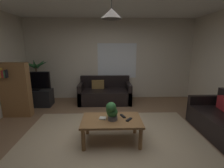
{
  "coord_description": "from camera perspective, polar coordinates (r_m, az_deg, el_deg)",
  "views": [
    {
      "loc": [
        -0.09,
        -2.82,
        1.79
      ],
      "look_at": [
        0.0,
        0.3,
        1.05
      ],
      "focal_mm": 25.83,
      "sensor_mm": 36.0,
      "label": 1
    }
  ],
  "objects": [
    {
      "name": "couch_right_side",
      "position": [
        4.12,
        34.94,
        -10.79
      ],
      "size": [
        0.84,
        1.38,
        0.82
      ],
      "rotation": [
        0.0,
        0.0,
        -1.57
      ],
      "color": "black",
      "rests_on": "ground"
    },
    {
      "name": "window_pane",
      "position": [
        5.53,
        1.77,
        8.17
      ],
      "size": [
        1.31,
        0.01,
        1.16
      ],
      "primitive_type": "cube",
      "color": "white"
    },
    {
      "name": "couch_under_window",
      "position": [
        5.24,
        -2.53,
        -3.53
      ],
      "size": [
        1.64,
        0.84,
        0.82
      ],
      "color": "black",
      "rests_on": "ground"
    },
    {
      "name": "floor",
      "position": [
        3.35,
        0.16,
        -19.19
      ],
      "size": [
        5.59,
        5.35,
        0.02
      ],
      "primitive_type": "cube",
      "color": "brown",
      "rests_on": "ground"
    },
    {
      "name": "remote_on_table_0",
      "position": [
        3.2,
        3.83,
        -11.23
      ],
      "size": [
        0.1,
        0.17,
        0.02
      ],
      "primitive_type": "cube",
      "rotation": [
        0.0,
        0.0,
        0.37
      ],
      "color": "black",
      "rests_on": "coffee_table"
    },
    {
      "name": "tv",
      "position": [
        5.29,
        -25.67,
        1.04
      ],
      "size": [
        0.91,
        0.16,
        0.56
      ],
      "color": "black",
      "rests_on": "tv_stand"
    },
    {
      "name": "coffee_table",
      "position": [
        3.12,
        -0.15,
        -13.51
      ],
      "size": [
        1.12,
        0.68,
        0.45
      ],
      "color": "olive",
      "rests_on": "ground"
    },
    {
      "name": "rug",
      "position": [
        3.17,
        0.29,
        -20.91
      ],
      "size": [
        3.63,
        2.94,
        0.01
      ],
      "primitive_type": "cube",
      "color": "tan",
      "rests_on": "ground"
    },
    {
      "name": "potted_plant_on_table",
      "position": [
        2.99,
        -0.16,
        -9.43
      ],
      "size": [
        0.22,
        0.24,
        0.35
      ],
      "color": "#4C4C51",
      "rests_on": "coffee_table"
    },
    {
      "name": "potted_palm_corner",
      "position": [
        5.79,
        -24.89,
        0.57
      ],
      "size": [
        0.88,
        0.78,
        1.41
      ],
      "color": "beige",
      "rests_on": "ground"
    },
    {
      "name": "wall_back",
      "position": [
        5.55,
        -0.76,
        8.61
      ],
      "size": [
        5.71,
        0.06,
        2.68
      ],
      "primitive_type": "cube",
      "color": "beige",
      "rests_on": "ground"
    },
    {
      "name": "pendant_lamp",
      "position": [
        2.83,
        -0.17,
        23.67
      ],
      "size": [
        0.35,
        0.35,
        0.46
      ],
      "color": "black"
    },
    {
      "name": "book_on_table_0",
      "position": [
        3.11,
        -3.32,
        -11.97
      ],
      "size": [
        0.14,
        0.13,
        0.02
      ],
      "primitive_type": "cube",
      "rotation": [
        0.0,
        0.0,
        -0.18
      ],
      "color": "beige",
      "rests_on": "coffee_table"
    },
    {
      "name": "remote_on_table_1",
      "position": [
        3.07,
        6.02,
        -12.4
      ],
      "size": [
        0.14,
        0.16,
        0.02
      ],
      "primitive_type": "cube",
      "rotation": [
        0.0,
        0.0,
        2.5
      ],
      "color": "black",
      "rests_on": "coffee_table"
    },
    {
      "name": "tv_stand",
      "position": [
        5.43,
        -25.02,
        -4.46
      ],
      "size": [
        0.9,
        0.44,
        0.5
      ],
      "primitive_type": "cube",
      "color": "black",
      "rests_on": "ground"
    },
    {
      "name": "bookshelf_corner",
      "position": [
        4.76,
        -31.05,
        -1.71
      ],
      "size": [
        0.7,
        0.31,
        1.4
      ],
      "color": "olive",
      "rests_on": "ground"
    }
  ]
}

